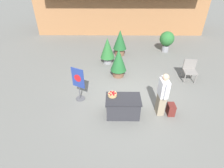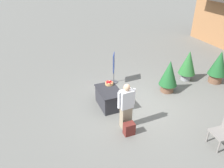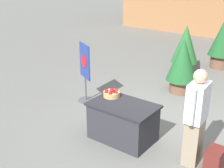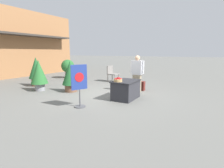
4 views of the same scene
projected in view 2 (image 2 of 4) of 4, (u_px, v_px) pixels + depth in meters
ground_plane at (135, 104)px, 8.41m from camera, size 120.00×120.00×0.00m
display_table at (109, 98)px, 8.15m from camera, size 1.19×0.77×0.70m
apple_basket at (109, 83)px, 8.29m from camera, size 0.31×0.31×0.16m
person_visitor at (126, 106)px, 6.89m from camera, size 0.29×0.61×1.61m
backpack at (129, 129)px, 6.86m from camera, size 0.24×0.34×0.42m
poster_board at (114, 68)px, 9.58m from camera, size 0.49×0.36×1.37m
potted_plant_near_right at (219, 66)px, 9.55m from camera, size 0.77×0.77×1.49m
potted_plant_far_left at (188, 64)px, 9.77m from camera, size 0.76×0.76×1.40m
potted_plant_far_right at (169, 75)px, 8.89m from camera, size 0.75×0.75×1.38m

